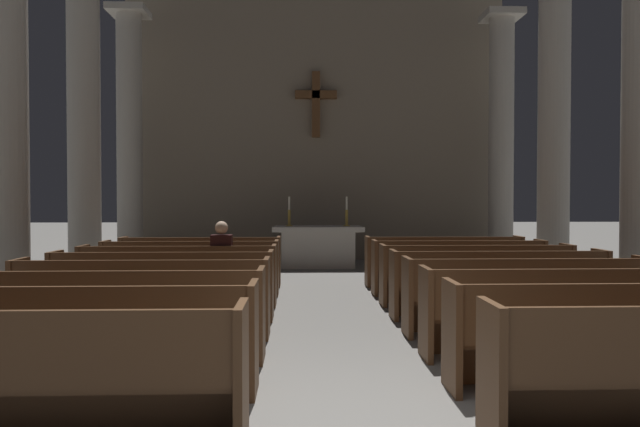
% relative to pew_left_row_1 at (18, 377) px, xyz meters
% --- Properties ---
extents(pew_left_row_1, '(2.98, 0.50, 0.95)m').
position_rel_pew_left_row_1_xyz_m(pew_left_row_1, '(0.00, 0.00, 0.00)').
color(pew_left_row_1, brown).
rests_on(pew_left_row_1, ground).
extents(pew_left_row_2, '(2.98, 0.50, 0.95)m').
position_rel_pew_left_row_1_xyz_m(pew_left_row_2, '(0.00, 1.04, 0.00)').
color(pew_left_row_2, brown).
rests_on(pew_left_row_2, ground).
extents(pew_left_row_3, '(2.98, 0.50, 0.95)m').
position_rel_pew_left_row_1_xyz_m(pew_left_row_3, '(0.00, 2.08, 0.00)').
color(pew_left_row_3, brown).
rests_on(pew_left_row_3, ground).
extents(pew_left_row_4, '(2.98, 0.50, 0.95)m').
position_rel_pew_left_row_1_xyz_m(pew_left_row_4, '(0.00, 3.11, 0.00)').
color(pew_left_row_4, brown).
rests_on(pew_left_row_4, ground).
extents(pew_left_row_5, '(2.98, 0.50, 0.95)m').
position_rel_pew_left_row_1_xyz_m(pew_left_row_5, '(0.00, 4.15, 0.00)').
color(pew_left_row_5, brown).
rests_on(pew_left_row_5, ground).
extents(pew_left_row_6, '(2.98, 0.50, 0.95)m').
position_rel_pew_left_row_1_xyz_m(pew_left_row_6, '(0.00, 5.19, 0.00)').
color(pew_left_row_6, brown).
rests_on(pew_left_row_6, ground).
extents(pew_left_row_7, '(2.98, 0.50, 0.95)m').
position_rel_pew_left_row_1_xyz_m(pew_left_row_7, '(0.00, 6.23, 0.00)').
color(pew_left_row_7, brown).
rests_on(pew_left_row_7, ground).
extents(pew_left_row_8, '(2.98, 0.50, 0.95)m').
position_rel_pew_left_row_1_xyz_m(pew_left_row_8, '(0.00, 7.26, 0.00)').
color(pew_left_row_8, brown).
rests_on(pew_left_row_8, ground).
extents(pew_right_row_2, '(2.98, 0.50, 0.95)m').
position_rel_pew_left_row_1_xyz_m(pew_right_row_2, '(4.62, 1.04, 0.00)').
color(pew_right_row_2, brown).
rests_on(pew_right_row_2, ground).
extents(pew_right_row_3, '(2.98, 0.50, 0.95)m').
position_rel_pew_left_row_1_xyz_m(pew_right_row_3, '(4.62, 2.08, 0.00)').
color(pew_right_row_3, brown).
rests_on(pew_right_row_3, ground).
extents(pew_right_row_4, '(2.98, 0.50, 0.95)m').
position_rel_pew_left_row_1_xyz_m(pew_right_row_4, '(4.62, 3.11, 0.00)').
color(pew_right_row_4, brown).
rests_on(pew_right_row_4, ground).
extents(pew_right_row_5, '(2.98, 0.50, 0.95)m').
position_rel_pew_left_row_1_xyz_m(pew_right_row_5, '(4.62, 4.15, 0.00)').
color(pew_right_row_5, brown).
rests_on(pew_right_row_5, ground).
extents(pew_right_row_6, '(2.98, 0.50, 0.95)m').
position_rel_pew_left_row_1_xyz_m(pew_right_row_6, '(4.62, 5.19, 0.00)').
color(pew_right_row_6, brown).
rests_on(pew_right_row_6, ground).
extents(pew_right_row_7, '(2.98, 0.50, 0.95)m').
position_rel_pew_left_row_1_xyz_m(pew_right_row_7, '(4.62, 6.23, 0.00)').
color(pew_right_row_7, brown).
rests_on(pew_right_row_7, ground).
extents(pew_right_row_8, '(2.98, 0.50, 0.95)m').
position_rel_pew_left_row_1_xyz_m(pew_right_row_8, '(4.62, 7.26, 0.00)').
color(pew_right_row_8, brown).
rests_on(pew_right_row_8, ground).
extents(column_left_second, '(0.93, 0.93, 6.39)m').
position_rel_pew_left_row_1_xyz_m(column_left_second, '(-2.35, 4.69, 2.63)').
color(column_left_second, '#ADA89E').
rests_on(column_left_second, ground).
extents(column_left_third, '(0.93, 0.93, 6.39)m').
position_rel_pew_left_row_1_xyz_m(column_left_third, '(-2.35, 7.79, 2.63)').
color(column_left_third, '#ADA89E').
rests_on(column_left_third, ground).
extents(column_right_third, '(0.93, 0.93, 6.39)m').
position_rel_pew_left_row_1_xyz_m(column_right_third, '(6.97, 7.79, 2.63)').
color(column_right_third, '#ADA89E').
rests_on(column_right_third, ground).
extents(column_left_fourth, '(0.93, 0.93, 6.39)m').
position_rel_pew_left_row_1_xyz_m(column_left_fourth, '(-2.35, 10.89, 2.63)').
color(column_left_fourth, '#ADA89E').
rests_on(column_left_fourth, ground).
extents(column_right_fourth, '(0.93, 0.93, 6.39)m').
position_rel_pew_left_row_1_xyz_m(column_right_fourth, '(6.97, 10.89, 2.63)').
color(column_right_fourth, '#ADA89E').
rests_on(column_right_fourth, ground).
extents(altar, '(2.20, 0.90, 1.01)m').
position_rel_pew_left_row_1_xyz_m(altar, '(2.31, 10.43, 0.06)').
color(altar, '#BCB7AD').
rests_on(altar, ground).
extents(candlestick_left, '(0.16, 0.16, 0.72)m').
position_rel_pew_left_row_1_xyz_m(candlestick_left, '(1.61, 10.43, 0.77)').
color(candlestick_left, '#B79338').
rests_on(candlestick_left, altar).
extents(candlestick_right, '(0.16, 0.16, 0.72)m').
position_rel_pew_left_row_1_xyz_m(candlestick_right, '(3.01, 10.43, 0.77)').
color(candlestick_right, '#B79338').
rests_on(candlestick_right, altar).
extents(apse_with_cross, '(10.31, 0.46, 7.72)m').
position_rel_pew_left_row_1_xyz_m(apse_with_cross, '(2.31, 12.44, 3.39)').
color(apse_with_cross, gray).
rests_on(apse_with_cross, ground).
extents(lone_worshipper, '(0.32, 0.43, 1.32)m').
position_rel_pew_left_row_1_xyz_m(lone_worshipper, '(0.66, 5.23, 0.22)').
color(lone_worshipper, '#26262B').
rests_on(lone_worshipper, ground).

